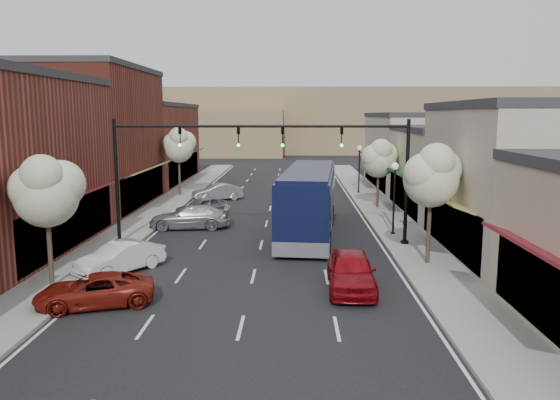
# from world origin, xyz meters

# --- Properties ---
(ground) EXTENTS (160.00, 160.00, 0.00)m
(ground) POSITION_xyz_m (0.00, 0.00, 0.00)
(ground) COLOR black
(ground) RESTS_ON ground
(sidewalk_left) EXTENTS (2.80, 73.00, 0.15)m
(sidewalk_left) POSITION_xyz_m (-8.40, 18.50, 0.07)
(sidewalk_left) COLOR gray
(sidewalk_left) RESTS_ON ground
(sidewalk_right) EXTENTS (2.80, 73.00, 0.15)m
(sidewalk_right) POSITION_xyz_m (8.40, 18.50, 0.07)
(sidewalk_right) COLOR gray
(sidewalk_right) RESTS_ON ground
(curb_left) EXTENTS (0.25, 73.00, 0.17)m
(curb_left) POSITION_xyz_m (-7.00, 18.50, 0.07)
(curb_left) COLOR gray
(curb_left) RESTS_ON ground
(curb_right) EXTENTS (0.25, 73.00, 0.17)m
(curb_right) POSITION_xyz_m (7.00, 18.50, 0.07)
(curb_right) COLOR gray
(curb_right) RESTS_ON ground
(bldg_left_midfar) EXTENTS (10.14, 14.10, 10.90)m
(bldg_left_midfar) POSITION_xyz_m (-14.24, 20.00, 5.40)
(bldg_left_midfar) COLOR maroon
(bldg_left_midfar) RESTS_ON ground
(bldg_left_far) EXTENTS (10.14, 18.10, 8.40)m
(bldg_left_far) POSITION_xyz_m (-14.22, 36.00, 4.16)
(bldg_left_far) COLOR brown
(bldg_left_far) RESTS_ON ground
(bldg_right_midnear) EXTENTS (9.14, 12.10, 7.90)m
(bldg_right_midnear) POSITION_xyz_m (13.72, 6.00, 3.91)
(bldg_right_midnear) COLOR #B7AA9D
(bldg_right_midnear) RESTS_ON ground
(bldg_right_midfar) EXTENTS (9.14, 12.10, 6.40)m
(bldg_right_midfar) POSITION_xyz_m (13.70, 18.00, 3.17)
(bldg_right_midfar) COLOR #B4A58F
(bldg_right_midfar) RESTS_ON ground
(bldg_right_far) EXTENTS (9.14, 16.10, 7.40)m
(bldg_right_far) POSITION_xyz_m (13.71, 32.00, 3.66)
(bldg_right_far) COLOR #B7AA9D
(bldg_right_far) RESTS_ON ground
(hill_far) EXTENTS (120.00, 30.00, 12.00)m
(hill_far) POSITION_xyz_m (0.00, 90.00, 6.00)
(hill_far) COLOR #7A6647
(hill_far) RESTS_ON ground
(hill_near) EXTENTS (50.00, 20.00, 8.00)m
(hill_near) POSITION_xyz_m (-25.00, 78.00, 4.00)
(hill_near) COLOR #7A6647
(hill_near) RESTS_ON ground
(signal_mast_right) EXTENTS (8.22, 0.46, 7.00)m
(signal_mast_right) POSITION_xyz_m (5.62, 8.00, 4.62)
(signal_mast_right) COLOR black
(signal_mast_right) RESTS_ON ground
(signal_mast_left) EXTENTS (8.22, 0.46, 7.00)m
(signal_mast_left) POSITION_xyz_m (-5.62, 8.00, 4.62)
(signal_mast_left) COLOR black
(signal_mast_left) RESTS_ON ground
(tree_right_near) EXTENTS (2.85, 2.65, 5.95)m
(tree_right_near) POSITION_xyz_m (8.35, 3.94, 4.45)
(tree_right_near) COLOR #47382B
(tree_right_near) RESTS_ON ground
(tree_right_far) EXTENTS (2.85, 2.65, 5.43)m
(tree_right_far) POSITION_xyz_m (8.35, 19.94, 3.99)
(tree_right_far) COLOR #47382B
(tree_right_far) RESTS_ON ground
(tree_left_near) EXTENTS (2.85, 2.65, 5.69)m
(tree_left_near) POSITION_xyz_m (-8.25, -0.06, 4.22)
(tree_left_near) COLOR #47382B
(tree_left_near) RESTS_ON ground
(tree_left_far) EXTENTS (2.85, 2.65, 6.13)m
(tree_left_far) POSITION_xyz_m (-8.25, 25.94, 4.60)
(tree_left_far) COLOR #47382B
(tree_left_far) RESTS_ON ground
(lamp_post_near) EXTENTS (0.44, 0.44, 4.44)m
(lamp_post_near) POSITION_xyz_m (7.80, 10.50, 3.01)
(lamp_post_near) COLOR black
(lamp_post_near) RESTS_ON ground
(lamp_post_far) EXTENTS (0.44, 0.44, 4.44)m
(lamp_post_far) POSITION_xyz_m (7.80, 28.00, 3.01)
(lamp_post_far) COLOR black
(lamp_post_far) RESTS_ON ground
(coach_bus) EXTENTS (4.03, 13.31, 4.00)m
(coach_bus) POSITION_xyz_m (2.75, 11.01, 2.07)
(coach_bus) COLOR black
(coach_bus) RESTS_ON ground
(red_hatchback) EXTENTS (2.10, 4.86, 1.63)m
(red_hatchback) POSITION_xyz_m (4.21, 0.21, 0.82)
(red_hatchback) COLOR maroon
(red_hatchback) RESTS_ON ground
(parked_car_a) EXTENTS (4.83, 3.31, 1.23)m
(parked_car_a) POSITION_xyz_m (-5.76, -1.98, 0.61)
(parked_car_a) COLOR maroon
(parked_car_a) RESTS_ON ground
(parked_car_b) EXTENTS (3.71, 4.29, 1.40)m
(parked_car_b) POSITION_xyz_m (-6.20, 2.52, 0.70)
(parked_car_b) COLOR silver
(parked_car_b) RESTS_ON ground
(parked_car_c) EXTENTS (5.26, 2.54, 1.48)m
(parked_car_c) POSITION_xyz_m (-4.84, 12.35, 0.74)
(parked_car_c) COLOR #96969B
(parked_car_c) RESTS_ON ground
(parked_car_d) EXTENTS (3.96, 3.83, 1.34)m
(parked_car_d) POSITION_xyz_m (-4.81, 16.85, 0.67)
(parked_car_d) COLOR #57595F
(parked_car_d) RESTS_ON ground
(parked_car_e) EXTENTS (4.45, 3.21, 1.39)m
(parked_car_e) POSITION_xyz_m (-4.67, 23.96, 0.70)
(parked_car_e) COLOR #96969B
(parked_car_e) RESTS_ON ground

